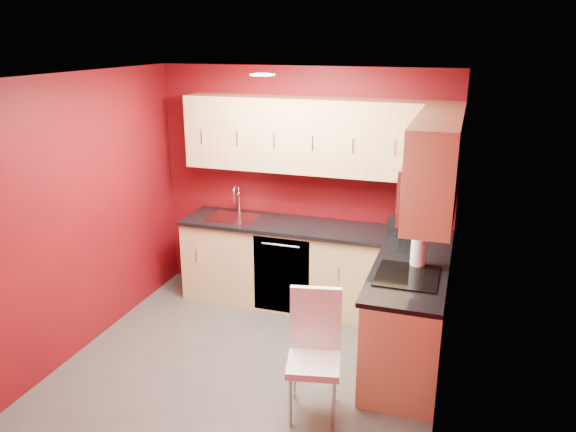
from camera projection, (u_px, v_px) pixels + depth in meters
The scene contains 21 objects.
floor at pixel (255, 360), 5.06m from camera, with size 3.20×3.20×0.00m, color #484543.
ceiling at pixel (249, 75), 4.30m from camera, with size 3.20×3.20×0.00m, color white.
wall_back at pixel (303, 185), 6.04m from camera, with size 3.20×3.20×0.00m, color #690A0D.
wall_front at pixel (159, 308), 3.32m from camera, with size 3.20×3.20×0.00m, color #690A0D.
wall_left at pixel (90, 211), 5.15m from camera, with size 3.00×3.00×0.00m, color #690A0D.
wall_right at pixel (450, 251), 4.21m from camera, with size 3.00×3.00×0.00m, color #690A0D.
base_cabinets_back at pixel (312, 268), 5.96m from camera, with size 2.80×0.60×0.87m, color tan.
base_cabinets_right at pixel (407, 326), 4.77m from camera, with size 0.60×1.30×0.87m, color tan.
countertop_back at pixel (313, 228), 5.80m from camera, with size 2.80×0.63×0.04m, color black.
countertop_right at pixel (408, 277), 4.62m from camera, with size 0.63×1.27×0.04m, color black.
upper_cabinets_back at pixel (318, 136), 5.64m from camera, with size 2.80×0.35×0.75m, color #DEB27E.
upper_cabinets_right at pixel (437, 154), 4.46m from camera, with size 0.35×1.55×0.75m.
microwave at pixel (428, 189), 4.32m from camera, with size 0.42×0.76×0.42m.
cooktop at pixel (407, 276), 4.59m from camera, with size 0.50×0.55×0.01m, color black.
sink at pixel (233, 214), 6.07m from camera, with size 0.52×0.42×0.35m.
dishwasher_front at pixel (281, 276), 5.77m from camera, with size 0.60×0.02×0.82m, color black.
downlight at pixel (262, 75), 4.57m from camera, with size 0.20×0.20×0.01m, color white.
coffee_maker at pixel (407, 216), 5.58m from camera, with size 0.20×0.26×0.33m, color black, non-canonical shape.
napkin_holder at pixel (396, 225), 5.61m from camera, with size 0.14×0.14×0.15m, color black, non-canonical shape.
paper_towel at pixel (418, 250), 4.75m from camera, with size 0.17×0.17×0.29m, color white, non-canonical shape.
dining_chair at pixel (314, 357), 4.21m from camera, with size 0.39×0.41×0.98m, color white, non-canonical shape.
Camera 1 is at (1.66, -4.11, 2.79)m, focal length 35.00 mm.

